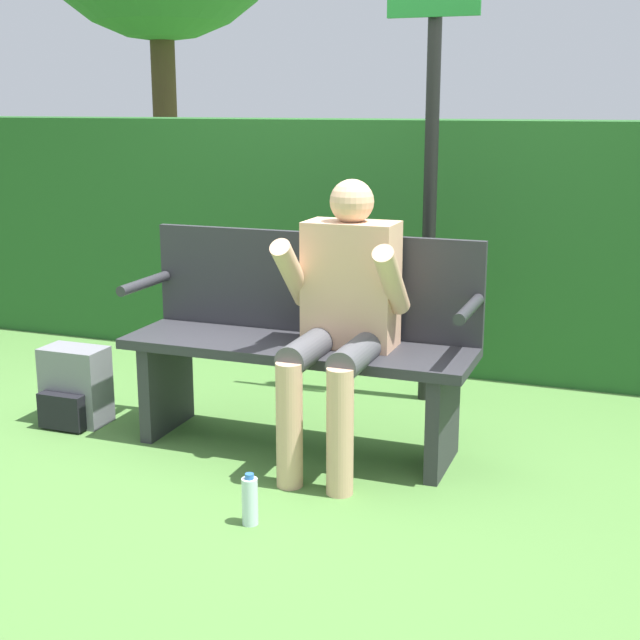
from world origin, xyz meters
The scene contains 7 objects.
ground_plane centered at (0.00, 0.00, 0.00)m, with size 40.00×40.00×0.00m, color #4C7A38.
hedge_back centered at (0.00, 1.60, 0.73)m, with size 12.00×0.54×1.46m.
park_bench centered at (0.00, 0.07, 0.50)m, with size 1.60×0.46×0.97m.
person_seated centered at (0.24, -0.07, 0.69)m, with size 0.53×0.62×1.23m.
backpack centered at (-1.15, -0.09, 0.18)m, with size 0.31×0.25×0.38m.
water_bottle centered at (0.12, -0.78, 0.10)m, with size 0.06×0.06×0.20m.
signpost centered at (0.38, 0.88, 1.29)m, with size 0.46×0.09×2.23m.
Camera 1 is at (1.45, -3.58, 1.55)m, focal length 50.00 mm.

